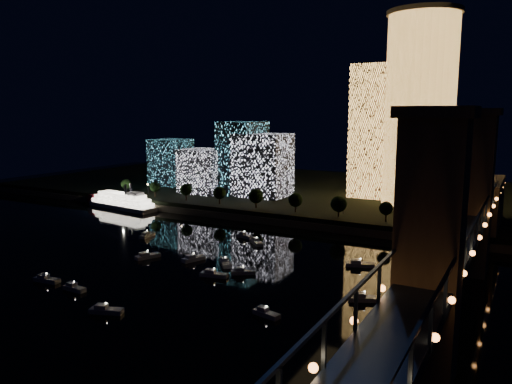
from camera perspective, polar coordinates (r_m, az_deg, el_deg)
ground at (r=144.50m, az=-6.62°, el=-10.73°), size 520.00×520.00×0.00m
far_bank at (r=285.44m, az=12.37°, el=-0.41°), size 420.00×160.00×5.00m
seawall at (r=213.34m, az=6.30°, el=-3.75°), size 420.00×6.00×3.00m
tower_cylindrical at (r=250.25m, az=18.21°, el=8.96°), size 34.00×34.00×89.85m
tower_rectangular at (r=266.49m, az=13.37°, el=6.74°), size 21.25×21.25×67.60m
midrise_blocks at (r=275.14m, az=-3.39°, el=3.30°), size 91.88×36.85×38.79m
truss_bridge at (r=119.37m, az=20.93°, el=-7.40°), size 13.00×266.00×50.00m
riverboat at (r=265.63m, az=-15.32°, el=-1.02°), size 45.86×14.96×13.58m
motorboats at (r=159.23m, az=-5.27°, el=-8.49°), size 101.33×84.98×2.78m
esplanade_trees at (r=226.68m, az=1.43°, el=-0.62°), size 165.89×6.97×8.99m
street_lamps at (r=237.03m, az=-0.14°, el=-0.54°), size 132.70×0.70×5.65m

